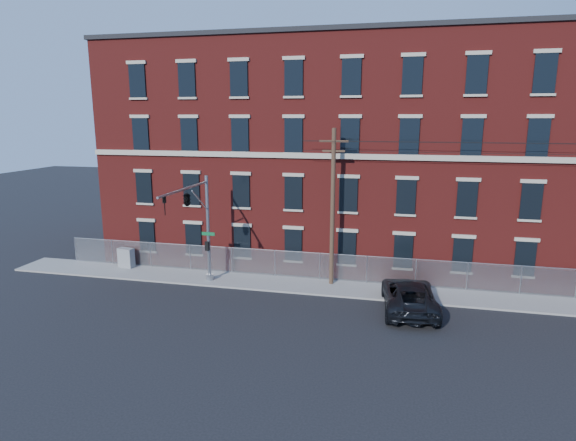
% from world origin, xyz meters
% --- Properties ---
extents(ground, '(140.00, 140.00, 0.00)m').
position_xyz_m(ground, '(0.00, 0.00, 0.00)').
color(ground, black).
rests_on(ground, ground).
extents(sidewalk, '(65.00, 3.00, 0.12)m').
position_xyz_m(sidewalk, '(12.00, 5.00, 0.06)').
color(sidewalk, gray).
rests_on(sidewalk, ground).
extents(mill_building, '(55.30, 14.32, 16.30)m').
position_xyz_m(mill_building, '(12.00, 13.93, 8.15)').
color(mill_building, maroon).
rests_on(mill_building, ground).
extents(chain_link_fence, '(59.06, 0.06, 1.85)m').
position_xyz_m(chain_link_fence, '(12.00, 6.30, 1.06)').
color(chain_link_fence, '#A5A8AD').
rests_on(chain_link_fence, ground).
extents(traffic_signal_mast, '(0.90, 6.75, 7.00)m').
position_xyz_m(traffic_signal_mast, '(-6.00, 2.18, 5.39)').
color(traffic_signal_mast, '#9EA0A5').
rests_on(traffic_signal_mast, ground).
extents(utility_pole_near, '(1.80, 0.28, 10.00)m').
position_xyz_m(utility_pole_near, '(2.00, 5.60, 5.34)').
color(utility_pole_near, '#4D3626').
rests_on(utility_pole_near, ground).
extents(pickup_truck, '(3.38, 6.40, 1.72)m').
position_xyz_m(pickup_truck, '(6.87, 2.49, 0.86)').
color(pickup_truck, black).
rests_on(pickup_truck, ground).
extents(utility_cabinet, '(1.20, 0.73, 1.41)m').
position_xyz_m(utility_cabinet, '(-12.95, 5.77, 0.82)').
color(utility_cabinet, gray).
rests_on(utility_cabinet, sidewalk).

